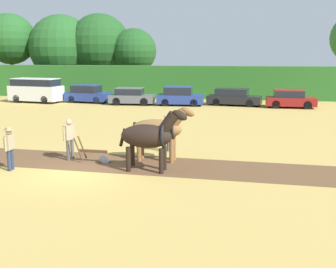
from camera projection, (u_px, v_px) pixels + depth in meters
The scene contains 19 objects.
ground_plane at pixel (77, 172), 15.82m from camera, with size 240.00×240.00×0.00m, color tan.
plowed_furrow_strip at pixel (78, 161), 17.48m from camera, with size 21.04×2.85×0.01m, color brown.
hedgerow at pixel (176, 82), 41.42m from camera, with size 57.09×1.96×3.14m, color #286023.
tree_far_left at pixel (10, 39), 47.97m from camera, with size 5.76×5.76×8.81m.
tree_left at pixel (61, 47), 47.97m from camera, with size 7.33×7.33×8.68m.
tree_center_left at pixel (100, 45), 47.79m from camera, with size 6.93×6.93×8.77m.
tree_center at pixel (134, 51), 46.58m from camera, with size 4.96×4.96×7.06m.
draft_horse_lead_left at pixel (149, 136), 15.77m from camera, with size 2.70×1.05×2.45m.
draft_horse_lead_right at pixel (159, 129), 17.28m from camera, with size 2.80×0.99×2.36m.
plow at pixel (96, 155), 17.25m from camera, with size 1.50×0.48×1.13m.
farmer_at_plow at pixel (70, 136), 17.49m from camera, with size 0.39×0.63×1.72m.
farmer_beside_team at pixel (166, 130), 18.98m from camera, with size 0.51×0.50×1.68m.
farmer_onlooker_left at pixel (9, 145), 15.94m from camera, with size 0.42×0.65×1.67m.
parked_van at pixel (36, 90), 37.76m from camera, with size 4.96×2.67×2.15m.
parked_car_left at pixel (88, 94), 37.73m from camera, with size 4.21×2.44×1.58m.
parked_car_center_left at pixel (131, 96), 36.19m from camera, with size 3.88×1.88×1.46m.
parked_car_center at pixel (180, 96), 35.69m from camera, with size 3.91×1.91×1.61m.
parked_car_center_right at pixel (233, 97), 35.63m from camera, with size 4.70×2.43×1.42m.
parked_car_right at pixel (290, 99), 34.20m from camera, with size 3.95×1.91×1.46m.
Camera 1 is at (5.78, -14.52, 4.44)m, focal length 45.00 mm.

